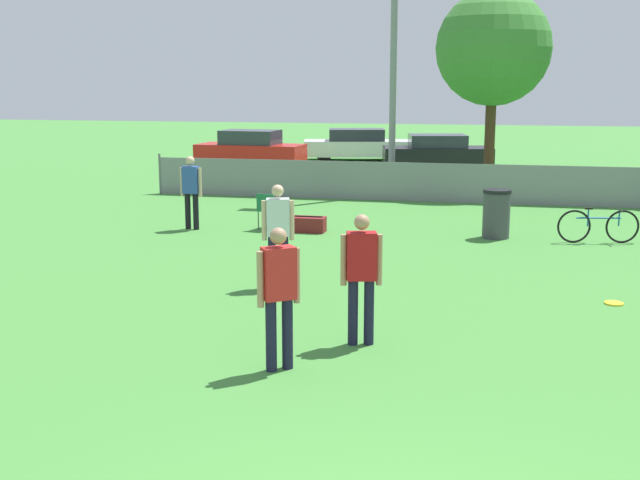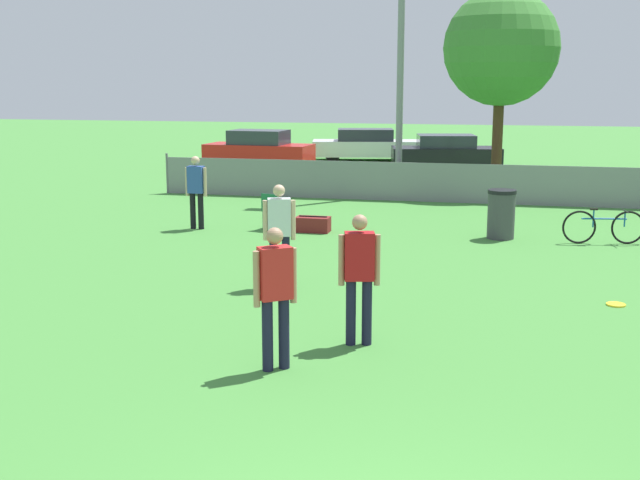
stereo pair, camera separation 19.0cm
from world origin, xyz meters
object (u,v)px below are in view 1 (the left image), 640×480
(tree_near_pole, at_px, (493,49))
(bicycle_sideline, at_px, (598,226))
(player_receiver_white, at_px, (278,229))
(player_defender_red, at_px, (279,289))
(player_thrower_red, at_px, (361,271))
(frisbee_disc, at_px, (614,303))
(spectator_in_blue, at_px, (191,188))
(trash_bin, at_px, (496,214))
(parked_car_dark, at_px, (437,152))
(parked_car_red, at_px, (251,150))
(gear_bag_sideline, at_px, (309,224))
(folding_chair_sideline, at_px, (268,208))
(parked_car_white, at_px, (356,145))

(tree_near_pole, distance_m, bicycle_sideline, 9.20)
(player_receiver_white, bearing_deg, player_defender_red, -91.71)
(player_defender_red, height_order, bicycle_sideline, player_defender_red)
(player_thrower_red, relative_size, frisbee_disc, 5.88)
(tree_near_pole, relative_size, spectator_in_blue, 3.62)
(player_receiver_white, relative_size, trash_bin, 1.61)
(trash_bin, xyz_separation_m, parked_car_dark, (-2.27, 13.92, 0.11))
(tree_near_pole, relative_size, parked_car_red, 1.42)
(player_defender_red, height_order, gear_bag_sideline, player_defender_red)
(player_receiver_white, bearing_deg, bicycle_sideline, 24.54)
(gear_bag_sideline, bearing_deg, frisbee_disc, -39.27)
(folding_chair_sideline, xyz_separation_m, parked_car_red, (-4.37, 12.79, 0.21))
(tree_near_pole, distance_m, gear_bag_sideline, 9.83)
(spectator_in_blue, bearing_deg, parked_car_white, -92.56)
(player_defender_red, bearing_deg, parked_car_white, 60.56)
(tree_near_pole, relative_size, player_receiver_white, 3.56)
(frisbee_disc, bearing_deg, spectator_in_blue, 151.96)
(tree_near_pole, distance_m, parked_car_red, 11.04)
(bicycle_sideline, relative_size, parked_car_dark, 0.38)
(folding_chair_sideline, height_order, parked_car_dark, parked_car_dark)
(frisbee_disc, xyz_separation_m, parked_car_red, (-11.27, 17.75, 0.69))
(parked_car_red, xyz_separation_m, parked_car_white, (3.57, 3.84, -0.05))
(trash_bin, distance_m, gear_bag_sideline, 4.16)
(tree_near_pole, distance_m, parked_car_white, 11.02)
(player_thrower_red, xyz_separation_m, trash_bin, (1.69, 7.74, -0.44))
(player_thrower_red, distance_m, bicycle_sideline, 8.53)
(player_receiver_white, distance_m, parked_car_white, 21.80)
(trash_bin, xyz_separation_m, parked_car_white, (-5.91, 16.56, 0.13))
(player_defender_red, bearing_deg, trash_bin, 37.26)
(bicycle_sideline, distance_m, trash_bin, 2.11)
(player_defender_red, distance_m, parked_car_white, 25.65)
(player_receiver_white, bearing_deg, parked_car_red, 91.45)
(player_thrower_red, bearing_deg, spectator_in_blue, 111.10)
(gear_bag_sideline, bearing_deg, spectator_in_blue, -174.54)
(frisbee_disc, xyz_separation_m, parked_car_white, (-7.70, 21.59, 0.65))
(player_receiver_white, relative_size, parked_car_dark, 0.39)
(parked_car_red, bearing_deg, frisbee_disc, -53.82)
(parked_car_red, bearing_deg, gear_bag_sideline, -63.75)
(trash_bin, bearing_deg, spectator_in_blue, -176.33)
(spectator_in_blue, height_order, frisbee_disc, spectator_in_blue)
(parked_car_red, bearing_deg, tree_near_pole, -24.10)
(player_receiver_white, height_order, spectator_in_blue, player_receiver_white)
(frisbee_disc, height_order, parked_car_dark, parked_car_dark)
(spectator_in_blue, distance_m, gear_bag_sideline, 2.81)
(trash_bin, bearing_deg, tree_near_pole, 91.88)
(parked_car_white, bearing_deg, player_thrower_red, -91.65)
(player_thrower_red, bearing_deg, frisbee_disc, 23.88)
(gear_bag_sideline, bearing_deg, tree_near_pole, 64.16)
(player_thrower_red, distance_m, parked_car_white, 24.66)
(player_thrower_red, bearing_deg, parked_car_red, 96.80)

